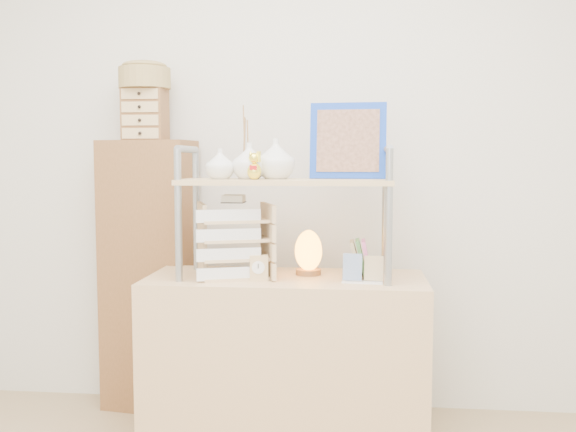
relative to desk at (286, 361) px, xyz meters
name	(u,v)px	position (x,y,z in m)	size (l,w,h in m)	color
room_shell	(256,10)	(0.00, -0.81, 1.32)	(3.42, 3.41, 2.61)	silver
desk	(286,361)	(0.00, 0.00, 0.00)	(1.20, 0.50, 0.75)	tan
cabinet	(150,276)	(-0.73, 0.37, 0.30)	(0.45, 0.24, 1.35)	brown
hutch	(281,173)	(-0.02, 0.01, 0.82)	(0.90, 0.34, 0.75)	gray
letter_tray	(234,244)	(-0.22, -0.02, 0.52)	(0.36, 0.36, 0.35)	tan
salt_lamp	(308,252)	(0.09, 0.07, 0.48)	(0.13, 0.12, 0.20)	brown
desk_clock	(259,268)	(-0.10, -0.10, 0.43)	(0.08, 0.05, 0.11)	tan
postcard_stand	(363,275)	(0.33, -0.10, 0.41)	(0.17, 0.06, 0.12)	white
drawer_chest	(145,115)	(-0.73, 0.35, 1.10)	(0.20, 0.16, 0.25)	brown
woven_basket	(145,78)	(-0.73, 0.35, 1.28)	(0.25, 0.25, 0.10)	olive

